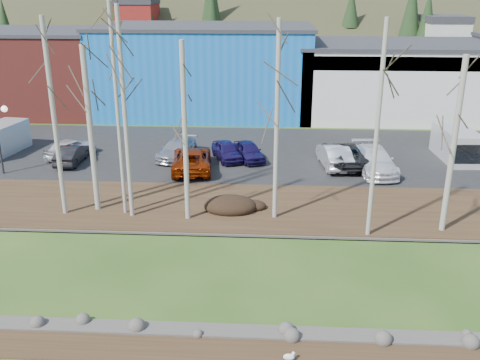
# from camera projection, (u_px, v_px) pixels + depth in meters

# --- Properties ---
(dirt_strip) EXTENTS (80.00, 1.80, 0.03)m
(dirt_strip) POSITION_uv_depth(u_px,v_px,m) (253.00, 351.00, 18.30)
(dirt_strip) COLOR #382616
(dirt_strip) RESTS_ON ground
(near_bank_rocks) EXTENTS (80.00, 0.80, 0.50)m
(near_bank_rocks) POSITION_uv_depth(u_px,v_px,m) (254.00, 333.00, 19.24)
(near_bank_rocks) COLOR #47423D
(near_bank_rocks) RESTS_ON ground
(river) EXTENTS (80.00, 8.00, 0.90)m
(river) POSITION_uv_depth(u_px,v_px,m) (257.00, 275.00, 23.08)
(river) COLOR black
(river) RESTS_ON ground
(far_bank_rocks) EXTENTS (80.00, 0.80, 0.46)m
(far_bank_rocks) POSITION_uv_depth(u_px,v_px,m) (260.00, 234.00, 26.93)
(far_bank_rocks) COLOR #47423D
(far_bank_rocks) RESTS_ON ground
(far_bank) EXTENTS (80.00, 7.00, 0.15)m
(far_bank) POSITION_uv_depth(u_px,v_px,m) (261.00, 208.00, 29.90)
(far_bank) COLOR #382616
(far_bank) RESTS_ON ground
(parking_lot) EXTENTS (80.00, 14.00, 0.14)m
(parking_lot) POSITION_uv_depth(u_px,v_px,m) (264.00, 153.00, 39.75)
(parking_lot) COLOR black
(parking_lot) RESTS_ON ground
(building_brick) EXTENTS (16.32, 12.24, 7.80)m
(building_brick) POSITION_uv_depth(u_px,v_px,m) (25.00, 70.00, 52.90)
(building_brick) COLOR maroon
(building_brick) RESTS_ON ground
(building_blue) EXTENTS (20.40, 12.24, 8.30)m
(building_blue) POSITION_uv_depth(u_px,v_px,m) (205.00, 69.00, 51.82)
(building_blue) COLOR blue
(building_blue) RESTS_ON ground
(building_white) EXTENTS (18.36, 12.24, 6.80)m
(building_white) POSITION_uv_depth(u_px,v_px,m) (393.00, 79.00, 51.05)
(building_white) COLOR silver
(building_white) RESTS_ON ground
(seagull) EXTENTS (0.45, 0.24, 0.33)m
(seagull) POSITION_uv_depth(u_px,v_px,m) (289.00, 357.00, 17.74)
(seagull) COLOR gold
(seagull) RESTS_ON ground
(dirt_mound) EXTENTS (2.93, 2.07, 0.58)m
(dirt_mound) POSITION_uv_depth(u_px,v_px,m) (230.00, 205.00, 29.37)
(dirt_mound) COLOR black
(dirt_mound) RESTS_ON far_bank
(birch_0) EXTENTS (0.25, 0.25, 10.32)m
(birch_0) POSITION_uv_depth(u_px,v_px,m) (54.00, 120.00, 27.31)
(birch_0) COLOR beige
(birch_0) RESTS_ON far_bank
(birch_1) EXTENTS (0.19, 0.19, 12.07)m
(birch_1) POSITION_uv_depth(u_px,v_px,m) (117.00, 103.00, 27.06)
(birch_1) COLOR beige
(birch_1) RESTS_ON far_bank
(birch_2) EXTENTS (0.30, 0.30, 8.89)m
(birch_2) POSITION_uv_depth(u_px,v_px,m) (91.00, 131.00, 28.09)
(birch_2) COLOR beige
(birch_2) RESTS_ON far_bank
(birch_3) EXTENTS (0.23, 0.23, 10.85)m
(birch_3) POSITION_uv_depth(u_px,v_px,m) (125.00, 116.00, 26.91)
(birch_3) COLOR beige
(birch_3) RESTS_ON far_bank
(birch_4) EXTENTS (0.26, 0.26, 9.24)m
(birch_4) POSITION_uv_depth(u_px,v_px,m) (185.00, 134.00, 26.84)
(birch_4) COLOR beige
(birch_4) RESTS_ON far_bank
(birch_5) EXTENTS (0.24, 0.24, 10.23)m
(birch_5) POSITION_uv_depth(u_px,v_px,m) (277.00, 123.00, 26.82)
(birch_5) COLOR beige
(birch_5) RESTS_ON far_bank
(birch_6) EXTENTS (0.21, 0.21, 10.37)m
(birch_6) POSITION_uv_depth(u_px,v_px,m) (377.00, 133.00, 24.80)
(birch_6) COLOR beige
(birch_6) RESTS_ON far_bank
(birch_7) EXTENTS (0.28, 0.28, 8.71)m
(birch_7) POSITION_uv_depth(u_px,v_px,m) (453.00, 147.00, 25.59)
(birch_7) COLOR beige
(birch_7) RESTS_ON far_bank
(car_0) EXTENTS (3.19, 4.35, 1.38)m
(car_0) POSITION_uv_depth(u_px,v_px,m) (70.00, 148.00, 38.29)
(car_0) COLOR white
(car_0) RESTS_ON parking_lot
(car_1) EXTENTS (1.43, 3.95, 1.29)m
(car_1) POSITION_uv_depth(u_px,v_px,m) (72.00, 154.00, 37.01)
(car_1) COLOR black
(car_1) RESTS_ON parking_lot
(car_2) EXTENTS (3.12, 5.68, 1.51)m
(car_2) POSITION_uv_depth(u_px,v_px,m) (192.00, 159.00, 35.62)
(car_2) COLOR #9E3008
(car_2) RESTS_ON parking_lot
(car_3) EXTENTS (2.82, 4.71, 1.28)m
(car_3) POSITION_uv_depth(u_px,v_px,m) (177.00, 149.00, 38.14)
(car_3) COLOR #999AA1
(car_3) RESTS_ON parking_lot
(car_4) EXTENTS (2.79, 4.09, 1.29)m
(car_4) POSITION_uv_depth(u_px,v_px,m) (249.00, 151.00, 37.71)
(car_4) COLOR #221655
(car_4) RESTS_ON parking_lot
(car_5) EXTENTS (2.21, 4.90, 1.56)m
(car_5) POSITION_uv_depth(u_px,v_px,m) (334.00, 155.00, 36.28)
(car_5) COLOR silver
(car_5) RESTS_ON parking_lot
(car_6) EXTENTS (3.03, 5.85, 1.58)m
(car_6) POSITION_uv_depth(u_px,v_px,m) (344.00, 154.00, 36.62)
(car_6) COLOR #28282B
(car_6) RESTS_ON parking_lot
(car_7) EXTENTS (2.73, 5.65, 1.58)m
(car_7) POSITION_uv_depth(u_px,v_px,m) (374.00, 160.00, 35.26)
(car_7) COLOR white
(car_7) RESTS_ON parking_lot
(car_8) EXTENTS (2.79, 4.09, 1.29)m
(car_8) POSITION_uv_depth(u_px,v_px,m) (227.00, 151.00, 37.79)
(car_8) COLOR #221655
(car_8) RESTS_ON parking_lot
(van_white) EXTENTS (2.27, 5.04, 2.17)m
(van_white) POSITION_uv_depth(u_px,v_px,m) (457.00, 145.00, 37.59)
(van_white) COLOR silver
(van_white) RESTS_ON parking_lot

